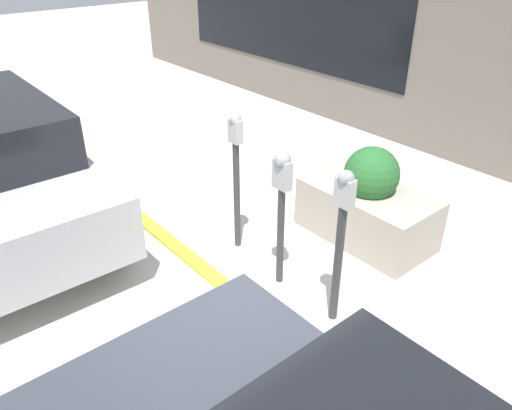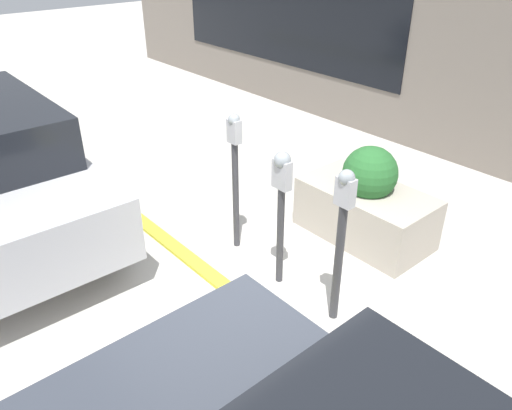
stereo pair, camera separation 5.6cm
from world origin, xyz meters
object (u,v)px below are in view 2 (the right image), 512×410
object	(u,v)px
parking_meter_second	(281,195)
planter_box	(366,204)
parking_meter_nearest	(342,229)
parking_meter_middle	(235,166)

from	to	relation	value
parking_meter_second	planter_box	size ratio (longest dim) A/B	0.95
parking_meter_nearest	planter_box	xyz separation A→B (m)	(0.69, -1.30, -0.53)
planter_box	parking_meter_middle	bearing A→B (deg)	56.73
parking_meter_nearest	parking_meter_middle	world-z (taller)	parking_meter_middle
parking_meter_second	planter_box	bearing A→B (deg)	-91.06
parking_meter_nearest	parking_meter_second	distance (m)	0.72
parking_meter_nearest	parking_meter_second	world-z (taller)	parking_meter_nearest
parking_meter_middle	parking_meter_second	bearing A→B (deg)	174.31
parking_meter_middle	planter_box	distance (m)	1.58
parking_meter_second	parking_meter_middle	world-z (taller)	parking_meter_middle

